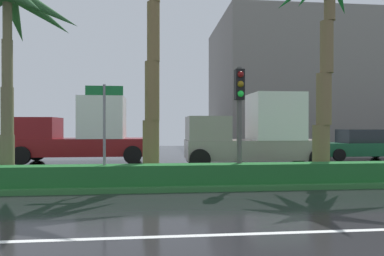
# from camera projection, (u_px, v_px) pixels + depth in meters

# --- Properties ---
(ground_plane) EXTENTS (90.00, 42.00, 0.10)m
(ground_plane) POSITION_uv_depth(u_px,v_px,m) (90.00, 180.00, 12.81)
(ground_plane) COLOR black
(near_lane_divider_stripe) EXTENTS (81.00, 0.14, 0.01)m
(near_lane_divider_stripe) POSITION_uv_depth(u_px,v_px,m) (12.00, 242.00, 5.84)
(near_lane_divider_stripe) COLOR white
(near_lane_divider_stripe) RESTS_ON ground_plane
(median_strip) EXTENTS (85.50, 4.00, 0.15)m
(median_strip) POSITION_uv_depth(u_px,v_px,m) (84.00, 181.00, 11.81)
(median_strip) COLOR #2D6B33
(median_strip) RESTS_ON ground_plane
(median_hedge) EXTENTS (76.50, 0.70, 0.60)m
(median_hedge) POSITION_uv_depth(u_px,v_px,m) (75.00, 176.00, 10.42)
(median_hedge) COLOR #1E6028
(median_hedge) RESTS_ON median_strip
(palm_tree_centre_left) EXTENTS (4.36, 4.51, 6.52)m
(palm_tree_centre_left) POSITION_uv_depth(u_px,v_px,m) (9.00, 16.00, 11.14)
(palm_tree_centre_left) COLOR brown
(palm_tree_centre_left) RESTS_ON median_strip
(palm_tree_centre_right) EXTENTS (4.07, 4.35, 7.76)m
(palm_tree_centre_right) POSITION_uv_depth(u_px,v_px,m) (328.00, 3.00, 12.21)
(palm_tree_centre_right) COLOR brown
(palm_tree_centre_right) RESTS_ON median_strip
(traffic_signal_median_right) EXTENTS (0.28, 0.43, 3.61)m
(traffic_signal_median_right) POSITION_uv_depth(u_px,v_px,m) (239.00, 103.00, 11.09)
(traffic_signal_median_right) COLOR #4C4C47
(traffic_signal_median_right) RESTS_ON median_strip
(street_name_sign) EXTENTS (1.10, 0.08, 3.00)m
(street_name_sign) POSITION_uv_depth(u_px,v_px,m) (104.00, 121.00, 10.49)
(street_name_sign) COLOR slate
(street_name_sign) RESTS_ON median_strip
(box_truck_lead) EXTENTS (6.40, 2.64, 3.46)m
(box_truck_lead) POSITION_uv_depth(u_px,v_px,m) (84.00, 133.00, 18.72)
(box_truck_lead) COLOR maroon
(box_truck_lead) RESTS_ON ground_plane
(box_truck_following) EXTENTS (6.40, 2.64, 3.46)m
(box_truck_following) POSITION_uv_depth(u_px,v_px,m) (255.00, 134.00, 16.75)
(box_truck_following) COLOR gray
(box_truck_following) RESTS_ON ground_plane
(car_in_traffic_second) EXTENTS (4.30, 2.02, 1.72)m
(car_in_traffic_second) POSITION_uv_depth(u_px,v_px,m) (359.00, 145.00, 20.22)
(car_in_traffic_second) COLOR #195133
(car_in_traffic_second) RESTS_ON ground_plane
(building_far_right) EXTENTS (19.73, 12.68, 12.03)m
(building_far_right) POSITION_uv_depth(u_px,v_px,m) (315.00, 85.00, 35.53)
(building_far_right) COLOR slate
(building_far_right) RESTS_ON ground_plane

